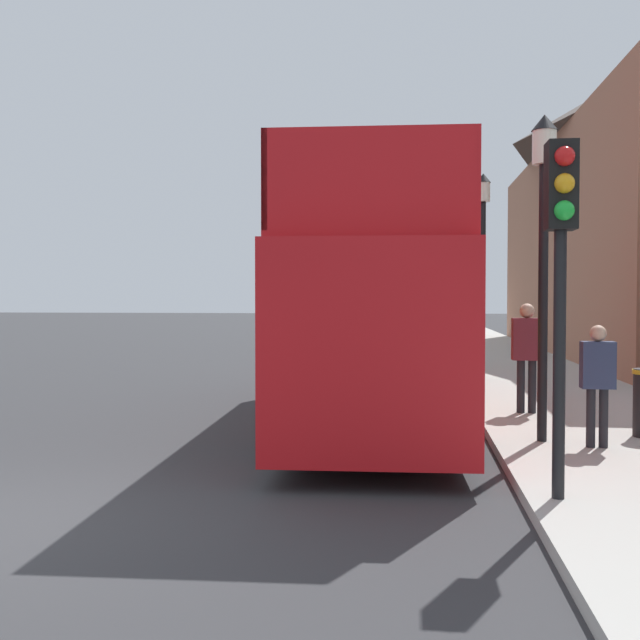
{
  "coord_description": "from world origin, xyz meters",
  "views": [
    {
      "loc": [
        3.78,
        -6.39,
        2.1
      ],
      "look_at": [
        2.29,
        6.04,
        1.72
      ],
      "focal_mm": 42.0,
      "sensor_mm": 36.0,
      "label": 1
    }
  ],
  "objects_px": {
    "parked_car_ahead_of_bus": "(411,348)",
    "pedestrian_third": "(527,347)",
    "traffic_signal": "(561,237)",
    "lamp_post_second": "(483,238)",
    "pedestrian_second": "(598,374)",
    "tour_bus": "(374,316)",
    "lamp_post_nearest": "(544,215)"
  },
  "relations": [
    {
      "from": "tour_bus",
      "to": "traffic_signal",
      "type": "height_order",
      "value": "tour_bus"
    },
    {
      "from": "pedestrian_second",
      "to": "lamp_post_nearest",
      "type": "distance_m",
      "value": 2.23
    },
    {
      "from": "lamp_post_nearest",
      "to": "lamp_post_second",
      "type": "relative_size",
      "value": 0.9
    },
    {
      "from": "tour_bus",
      "to": "pedestrian_third",
      "type": "height_order",
      "value": "tour_bus"
    },
    {
      "from": "tour_bus",
      "to": "parked_car_ahead_of_bus",
      "type": "xyz_separation_m",
      "value": [
        0.66,
        8.62,
        -1.14
      ]
    },
    {
      "from": "pedestrian_second",
      "to": "pedestrian_third",
      "type": "xyz_separation_m",
      "value": [
        -0.46,
        2.9,
        0.16
      ]
    },
    {
      "from": "traffic_signal",
      "to": "lamp_post_nearest",
      "type": "bearing_deg",
      "value": 83.27
    },
    {
      "from": "tour_bus",
      "to": "lamp_post_nearest",
      "type": "xyz_separation_m",
      "value": [
        2.41,
        -2.53,
        1.44
      ]
    },
    {
      "from": "tour_bus",
      "to": "parked_car_ahead_of_bus",
      "type": "bearing_deg",
      "value": 83.54
    },
    {
      "from": "parked_car_ahead_of_bus",
      "to": "lamp_post_second",
      "type": "relative_size",
      "value": 0.82
    },
    {
      "from": "tour_bus",
      "to": "lamp_post_nearest",
      "type": "relative_size",
      "value": 2.29
    },
    {
      "from": "parked_car_ahead_of_bus",
      "to": "pedestrian_third",
      "type": "distance_m",
      "value": 8.84
    },
    {
      "from": "pedestrian_second",
      "to": "traffic_signal",
      "type": "xyz_separation_m",
      "value": [
        -0.99,
        -2.64,
        1.58
      ]
    },
    {
      "from": "tour_bus",
      "to": "lamp_post_second",
      "type": "relative_size",
      "value": 2.07
    },
    {
      "from": "tour_bus",
      "to": "pedestrian_third",
      "type": "relative_size",
      "value": 5.47
    },
    {
      "from": "tour_bus",
      "to": "traffic_signal",
      "type": "xyz_separation_m",
      "value": [
        2.06,
        -5.53,
        0.9
      ]
    },
    {
      "from": "tour_bus",
      "to": "lamp_post_nearest",
      "type": "height_order",
      "value": "lamp_post_nearest"
    },
    {
      "from": "tour_bus",
      "to": "pedestrian_third",
      "type": "bearing_deg",
      "value": -1.76
    },
    {
      "from": "pedestrian_second",
      "to": "tour_bus",
      "type": "bearing_deg",
      "value": 136.63
    },
    {
      "from": "tour_bus",
      "to": "lamp_post_second",
      "type": "distance_m",
      "value": 5.92
    },
    {
      "from": "lamp_post_nearest",
      "to": "pedestrian_third",
      "type": "bearing_deg",
      "value": 86.01
    },
    {
      "from": "lamp_post_nearest",
      "to": "tour_bus",
      "type": "bearing_deg",
      "value": 133.68
    },
    {
      "from": "parked_car_ahead_of_bus",
      "to": "pedestrian_third",
      "type": "xyz_separation_m",
      "value": [
        1.93,
        -8.61,
        0.62
      ]
    },
    {
      "from": "tour_bus",
      "to": "pedestrian_second",
      "type": "height_order",
      "value": "tour_bus"
    },
    {
      "from": "pedestrian_third",
      "to": "pedestrian_second",
      "type": "bearing_deg",
      "value": -80.94
    },
    {
      "from": "parked_car_ahead_of_bus",
      "to": "lamp_post_second",
      "type": "height_order",
      "value": "lamp_post_second"
    },
    {
      "from": "pedestrian_third",
      "to": "traffic_signal",
      "type": "distance_m",
      "value": 5.75
    },
    {
      "from": "parked_car_ahead_of_bus",
      "to": "pedestrian_second",
      "type": "relative_size",
      "value": 2.5
    },
    {
      "from": "traffic_signal",
      "to": "pedestrian_second",
      "type": "bearing_deg",
      "value": 69.4
    },
    {
      "from": "traffic_signal",
      "to": "lamp_post_second",
      "type": "height_order",
      "value": "lamp_post_second"
    },
    {
      "from": "lamp_post_second",
      "to": "tour_bus",
      "type": "bearing_deg",
      "value": -114.38
    },
    {
      "from": "pedestrian_third",
      "to": "lamp_post_second",
      "type": "distance_m",
      "value": 5.62
    }
  ]
}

